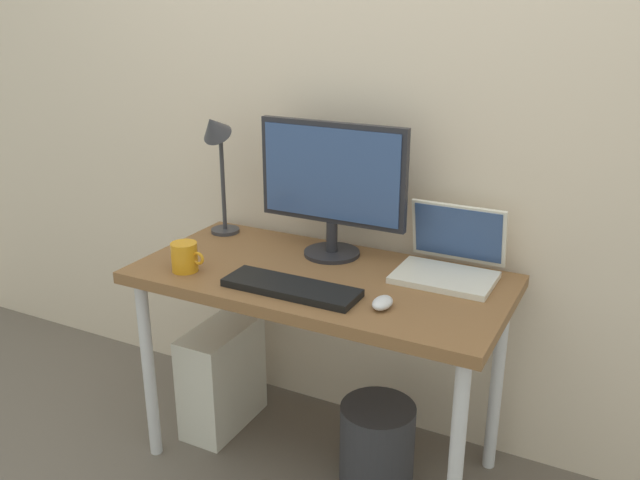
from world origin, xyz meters
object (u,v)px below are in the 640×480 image
desk_lamp (216,146)px  laptop (450,258)px  wastebasket (377,444)px  coffee_mug (185,257)px  computer_tower (222,377)px  monitor (332,181)px  keyboard (291,288)px  desk (320,295)px  mouse (382,303)px

desk_lamp → laptop: bearing=1.1°
wastebasket → coffee_mug: bearing=-165.3°
coffee_mug → computer_tower: coffee_mug is taller
wastebasket → laptop: bearing=53.0°
monitor → keyboard: 0.43m
desk_lamp → keyboard: size_ratio=1.10×
desk → coffee_mug: size_ratio=10.08×
wastebasket → desk: bearing=176.7°
keyboard → desk_lamp: bearing=146.1°
monitor → coffee_mug: (-0.37, -0.36, -0.22)m
desk_lamp → wastebasket: size_ratio=1.62×
coffee_mug → wastebasket: coffee_mug is taller
desk_lamp → mouse: desk_lamp is taller
desk → desk_lamp: size_ratio=2.57×
mouse → wastebasket: 0.63m
computer_tower → wastebasket: (0.67, -0.04, -0.06)m
laptop → wastebasket: (-0.16, -0.21, -0.65)m
laptop → monitor: bearing=-177.6°
coffee_mug → wastebasket: (0.64, 0.17, -0.64)m
desk_lamp → computer_tower: 0.89m
monitor → mouse: 0.53m
desk_lamp → computer_tower: (0.08, -0.15, -0.88)m
keyboard → mouse: (0.30, 0.02, 0.01)m
coffee_mug → monitor: bearing=43.9°
monitor → laptop: monitor is taller
mouse → computer_tower: mouse is taller
desk → wastebasket: (0.23, -0.01, -0.52)m
desk → coffee_mug: bearing=-156.3°
mouse → wastebasket: bearing=112.0°
laptop → keyboard: 0.54m
keyboard → wastebasket: bearing=32.0°
keyboard → computer_tower: size_ratio=1.05×
monitor → desk_lamp: 0.49m
desk → monitor: 0.39m
desk → mouse: mouse is taller
laptop → mouse: size_ratio=3.56×
monitor → computer_tower: monitor is taller
keyboard → coffee_mug: coffee_mug is taller
desk → laptop: bearing=26.6°
desk_lamp → keyboard: 0.70m
desk_lamp → monitor: bearing=-0.1°
wastebasket → computer_tower: bearing=176.7°
laptop → computer_tower: (-0.83, -0.17, -0.59)m
desk → monitor: (-0.04, 0.17, 0.35)m
keyboard → mouse: bearing=3.5°
laptop → mouse: laptop is taller
coffee_mug → wastebasket: size_ratio=0.41×
desk_lamp → mouse: (0.81, -0.32, -0.33)m
laptop → computer_tower: size_ratio=0.76×
monitor → wastebasket: (0.27, -0.19, -0.86)m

